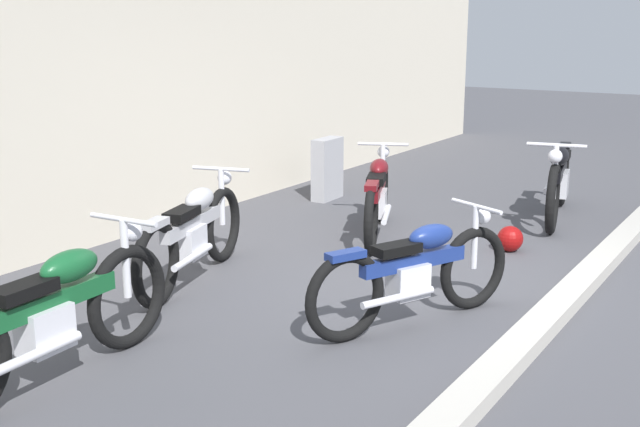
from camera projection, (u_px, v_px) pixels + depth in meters
The scene contains 10 objects.
ground_plane at pixel (421, 280), 7.13m from camera, with size 40.00×40.00×0.00m, color #47474C.
building_wall at pixel (134, 91), 8.57m from camera, with size 18.00×0.30×3.05m, color beige.
curb_strip at pixel (565, 300), 6.45m from camera, with size 18.00×0.24×0.12m, color #B7B2A8.
stone_marker at pixel (327, 169), 10.25m from camera, with size 0.50×0.20×0.80m, color #9E9EA3.
helmet at pixel (510, 239), 7.98m from camera, with size 0.26×0.26×0.26m, color maroon.
motorcycle_blue at pixel (415, 272), 6.02m from camera, with size 1.80×0.95×0.87m.
motorcycle_black at pixel (558, 179), 9.20m from camera, with size 2.19×0.74×1.00m.
motorcycle_maroon at pixel (378, 196), 8.47m from camera, with size 1.92×0.98×0.92m.
motorcycle_green at pixel (53, 316), 5.01m from camera, with size 2.13×0.60×0.96m.
motorcycle_silver at pixel (193, 233), 7.00m from camera, with size 2.00×0.78×0.92m.
Camera 1 is at (-6.21, -2.86, 2.28)m, focal length 44.54 mm.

